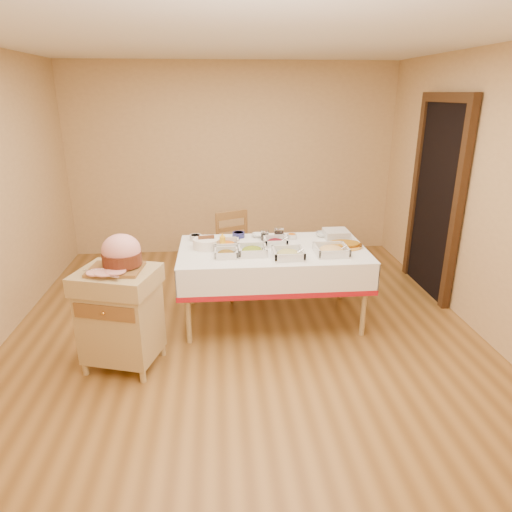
# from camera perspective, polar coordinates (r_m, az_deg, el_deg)

# --- Properties ---
(room_shell) EXTENTS (5.00, 5.00, 5.00)m
(room_shell) POSITION_cam_1_polar(r_m,az_deg,el_deg) (4.00, -1.61, 6.82)
(room_shell) COLOR olive
(room_shell) RESTS_ON ground
(doorway) EXTENTS (0.09, 1.10, 2.20)m
(doorway) POSITION_cam_1_polar(r_m,az_deg,el_deg) (5.48, 21.66, 6.97)
(doorway) COLOR black
(doorway) RESTS_ON ground
(dining_table) EXTENTS (1.82, 1.02, 0.76)m
(dining_table) POSITION_cam_1_polar(r_m,az_deg,el_deg) (4.52, 2.05, -0.96)
(dining_table) COLOR tan
(dining_table) RESTS_ON ground
(butcher_cart) EXTENTS (0.73, 0.66, 0.86)m
(butcher_cart) POSITION_cam_1_polar(r_m,az_deg,el_deg) (3.93, -16.60, -6.83)
(butcher_cart) COLOR tan
(butcher_cart) RESTS_ON ground
(dining_chair) EXTENTS (0.54, 0.53, 0.93)m
(dining_chair) POSITION_cam_1_polar(r_m,az_deg,el_deg) (5.18, -2.35, 0.42)
(dining_chair) COLOR brown
(dining_chair) RESTS_ON ground
(ham_on_board) EXTENTS (0.44, 0.42, 0.29)m
(ham_on_board) POSITION_cam_1_polar(r_m,az_deg,el_deg) (3.77, -16.57, 0.17)
(ham_on_board) COLOR brown
(ham_on_board) RESTS_ON butcher_cart
(serving_dish_a) EXTENTS (0.22, 0.21, 0.09)m
(serving_dish_a) POSITION_cam_1_polar(r_m,az_deg,el_deg) (4.24, -3.76, 0.37)
(serving_dish_a) COLOR silver
(serving_dish_a) RESTS_ON dining_table
(serving_dish_b) EXTENTS (0.27, 0.27, 0.11)m
(serving_dish_b) POSITION_cam_1_polar(r_m,az_deg,el_deg) (4.29, -0.45, 0.72)
(serving_dish_b) COLOR silver
(serving_dish_b) RESTS_ON dining_table
(serving_dish_c) EXTENTS (0.28, 0.28, 0.11)m
(serving_dish_c) POSITION_cam_1_polar(r_m,az_deg,el_deg) (4.21, 4.04, 0.31)
(serving_dish_c) COLOR silver
(serving_dish_c) RESTS_ON dining_table
(serving_dish_d) EXTENTS (0.30, 0.30, 0.11)m
(serving_dish_d) POSITION_cam_1_polar(r_m,az_deg,el_deg) (4.35, 9.38, 0.75)
(serving_dish_d) COLOR silver
(serving_dish_d) RESTS_ON dining_table
(serving_dish_e) EXTENTS (0.25, 0.24, 0.11)m
(serving_dish_e) POSITION_cam_1_polar(r_m,az_deg,el_deg) (4.47, -3.66, 1.47)
(serving_dish_e) COLOR silver
(serving_dish_e) RESTS_ON dining_table
(serving_dish_f) EXTENTS (0.24, 0.23, 0.11)m
(serving_dish_f) POSITION_cam_1_polar(r_m,az_deg,el_deg) (4.55, 2.44, 1.83)
(serving_dish_f) COLOR silver
(serving_dish_f) RESTS_ON dining_table
(small_bowl_left) EXTENTS (0.12, 0.12, 0.06)m
(small_bowl_left) POSITION_cam_1_polar(r_m,az_deg,el_deg) (4.74, -7.58, 2.34)
(small_bowl_left) COLOR silver
(small_bowl_left) RESTS_ON dining_table
(small_bowl_mid) EXTENTS (0.13, 0.13, 0.05)m
(small_bowl_mid) POSITION_cam_1_polar(r_m,az_deg,el_deg) (4.79, -2.20, 2.71)
(small_bowl_mid) COLOR navy
(small_bowl_mid) RESTS_ON dining_table
(small_bowl_right) EXTENTS (0.10, 0.10, 0.05)m
(small_bowl_right) POSITION_cam_1_polar(r_m,az_deg,el_deg) (4.76, 4.51, 2.50)
(small_bowl_right) COLOR silver
(small_bowl_right) RESTS_ON dining_table
(bowl_white_imported) EXTENTS (0.16, 0.16, 0.03)m
(bowl_white_imported) POSITION_cam_1_polar(r_m,az_deg,el_deg) (4.81, 0.27, 2.61)
(bowl_white_imported) COLOR silver
(bowl_white_imported) RESTS_ON dining_table
(bowl_small_imported) EXTENTS (0.18, 0.18, 0.04)m
(bowl_small_imported) POSITION_cam_1_polar(r_m,az_deg,el_deg) (4.87, 8.29, 2.69)
(bowl_small_imported) COLOR silver
(bowl_small_imported) RESTS_ON dining_table
(preserve_jar_left) EXTENTS (0.08, 0.08, 0.11)m
(preserve_jar_left) POSITION_cam_1_polar(r_m,az_deg,el_deg) (4.70, 1.10, 2.57)
(preserve_jar_left) COLOR silver
(preserve_jar_left) RESTS_ON dining_table
(preserve_jar_right) EXTENTS (0.10, 0.10, 0.13)m
(preserve_jar_right) POSITION_cam_1_polar(r_m,az_deg,el_deg) (4.71, 2.88, 2.77)
(preserve_jar_right) COLOR silver
(preserve_jar_right) RESTS_ON dining_table
(mustard_bottle) EXTENTS (0.06, 0.06, 0.17)m
(mustard_bottle) POSITION_cam_1_polar(r_m,az_deg,el_deg) (4.38, -4.20, 1.67)
(mustard_bottle) COLOR yellow
(mustard_bottle) RESTS_ON dining_table
(bread_basket) EXTENTS (0.26, 0.26, 0.11)m
(bread_basket) POSITION_cam_1_polar(r_m,az_deg,el_deg) (4.48, -6.21, 1.61)
(bread_basket) COLOR white
(bread_basket) RESTS_ON dining_table
(plate_stack) EXTENTS (0.25, 0.25, 0.09)m
(plate_stack) POSITION_cam_1_polar(r_m,az_deg,el_deg) (4.83, 9.97, 2.71)
(plate_stack) COLOR silver
(plate_stack) RESTS_ON dining_table
(brass_platter) EXTENTS (0.37, 0.27, 0.05)m
(brass_platter) POSITION_cam_1_polar(r_m,az_deg,el_deg) (4.56, 10.87, 1.33)
(brass_platter) COLOR gold
(brass_platter) RESTS_ON dining_table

